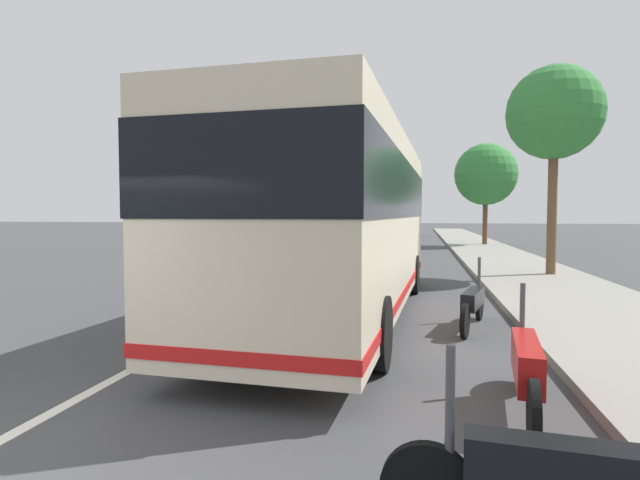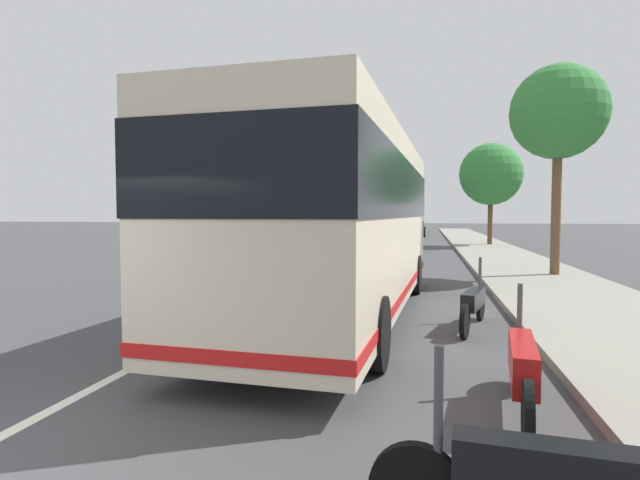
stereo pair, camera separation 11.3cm
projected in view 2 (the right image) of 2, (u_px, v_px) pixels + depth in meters
The scene contains 11 objects.
sidewalk_curb at pixel (570, 296), 12.15m from camera, with size 110.00×3.60×0.14m, color gray.
lane_divider_line at pixel (282, 290), 13.68m from camera, with size 110.00×0.16×0.01m, color silver.
coach_bus at pixel (342, 216), 10.01m from camera, with size 10.52×3.18×3.56m.
motorcycle_mid_row at pixel (522, 369), 5.11m from camera, with size 2.37×0.40×1.28m.
motorcycle_angled at pixel (474, 304), 9.01m from camera, with size 2.17×0.63×1.24m.
car_oncoming at pixel (303, 242), 24.30m from camera, with size 4.09×1.80×1.43m.
car_behind_bus at pixel (391, 238), 28.49m from camera, with size 4.60×2.00×1.47m.
car_far_distant at pixel (413, 229), 45.83m from camera, with size 4.36×2.18×1.40m.
car_side_street at pixel (350, 230), 42.44m from camera, with size 4.50×1.94×1.55m.
roadside_tree_mid_block at pixel (558, 113), 15.76m from camera, with size 2.97×2.97×6.78m.
roadside_tree_far_block at pixel (491, 174), 31.62m from camera, with size 3.92×3.92×6.55m.
Camera 2 is at (-3.07, -3.86, 2.08)m, focal length 28.03 mm.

